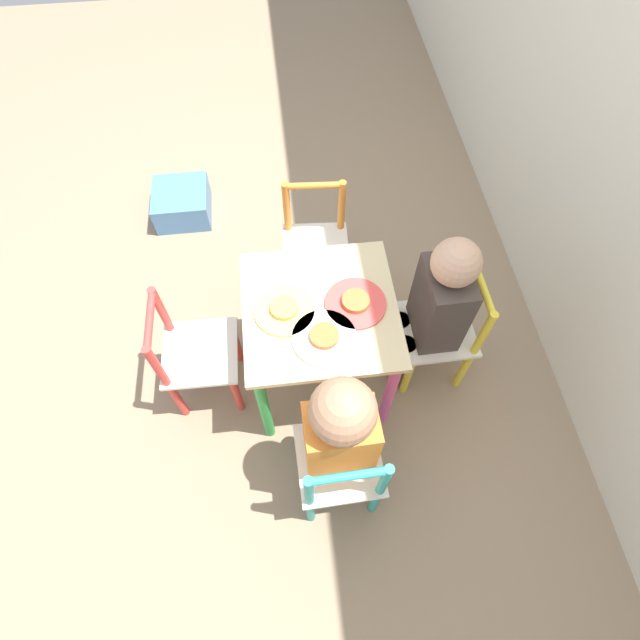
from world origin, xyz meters
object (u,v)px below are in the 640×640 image
(chair_orange, at_px, (315,247))
(plate_back, at_px, (355,303))
(chair_red, at_px, (194,355))
(storage_bin, at_px, (182,203))
(child_right, at_px, (339,430))
(child_back, at_px, (435,305))
(plate_right, at_px, (324,337))
(chair_teal, at_px, (340,469))
(kids_table, at_px, (320,323))
(plate_front, at_px, (284,310))
(chair_yellow, at_px, (442,330))

(chair_orange, relative_size, plate_back, 2.68)
(chair_red, distance_m, storage_bin, 0.95)
(chair_orange, distance_m, child_right, 0.85)
(chair_red, relative_size, child_back, 0.70)
(plate_back, relative_size, plate_right, 0.98)
(chair_teal, height_order, child_right, child_right)
(child_back, bearing_deg, chair_red, -90.99)
(kids_table, distance_m, child_right, 0.39)
(chair_teal, distance_m, plate_back, 0.52)
(chair_orange, bearing_deg, plate_front, -103.89)
(chair_orange, xyz_separation_m, child_back, (0.44, 0.35, 0.18))
(child_back, height_order, plate_back, child_back)
(child_back, relative_size, storage_bin, 2.88)
(chair_teal, relative_size, chair_orange, 1.00)
(chair_red, xyz_separation_m, child_right, (0.39, 0.45, 0.19))
(child_back, xyz_separation_m, plate_front, (0.01, -0.49, 0.07))
(chair_red, bearing_deg, plate_back, -89.80)
(chair_red, xyz_separation_m, child_back, (0.00, 0.82, 0.18))
(chair_teal, xyz_separation_m, chair_red, (-0.45, -0.46, 0.00))
(child_right, relative_size, plate_front, 3.82)
(storage_bin, bearing_deg, chair_orange, 50.03)
(chair_yellow, distance_m, chair_teal, 0.62)
(chair_orange, relative_size, plate_right, 2.63)
(kids_table, xyz_separation_m, chair_red, (-0.01, -0.44, -0.15))
(plate_right, height_order, storage_bin, plate_right)
(plate_right, bearing_deg, plate_back, 135.00)
(chair_yellow, height_order, child_right, child_right)
(chair_teal, height_order, plate_front, plate_front)
(child_back, distance_m, child_right, 0.54)
(chair_red, height_order, child_back, child_back)
(kids_table, relative_size, child_back, 0.68)
(chair_orange, bearing_deg, kids_table, -90.00)
(chair_red, relative_size, child_right, 0.71)
(chair_teal, bearing_deg, chair_red, -46.27)
(child_back, xyz_separation_m, storage_bin, (-0.93, -0.93, -0.36))
(kids_table, xyz_separation_m, chair_teal, (0.44, 0.01, -0.15))
(chair_teal, distance_m, plate_right, 0.42)
(child_right, xyz_separation_m, plate_back, (-0.38, 0.10, 0.06))
(plate_right, distance_m, storage_bin, 1.26)
(chair_teal, bearing_deg, chair_yellow, -135.35)
(child_back, relative_size, child_right, 1.01)
(child_back, xyz_separation_m, plate_right, (0.12, -0.38, 0.07))
(chair_orange, relative_size, storage_bin, 2.03)
(kids_table, xyz_separation_m, child_back, (-0.01, 0.38, 0.03))
(plate_front, bearing_deg, kids_table, 90.00)
(kids_table, xyz_separation_m, storage_bin, (-0.93, -0.55, -0.33))
(child_back, bearing_deg, plate_right, -73.72)
(chair_yellow, distance_m, child_right, 0.61)
(chair_yellow, distance_m, chair_orange, 0.60)
(plate_back, relative_size, plate_front, 1.01)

